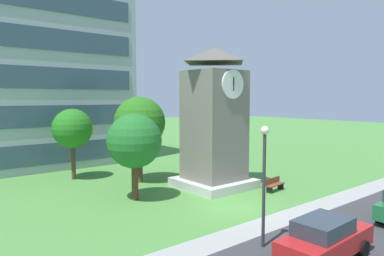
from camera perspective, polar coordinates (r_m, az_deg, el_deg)
name	(u,v)px	position (r m, az deg, el deg)	size (l,w,h in m)	color
ground_plane	(233,208)	(20.92, 6.62, -12.70)	(160.00, 160.00, 0.00)	#4C893D
street_asphalt	(359,250)	(16.92, 25.52, -17.47)	(120.00, 7.20, 0.01)	#38383A
kerb_strip	(274,221)	(19.08, 13.14, -14.55)	(120.00, 1.60, 0.01)	#9E9E99
office_building	(4,62)	(36.70, -28.13, 9.45)	(21.19, 10.83, 19.20)	#9EA8B2
clock_tower	(214,126)	(24.73, 3.63, 0.32)	(4.70, 4.70, 9.78)	slate
park_bench	(274,184)	(24.84, 13.21, -8.87)	(1.85, 0.70, 0.88)	brown
street_lamp	(264,171)	(15.07, 11.62, -6.91)	(0.36, 0.36, 5.16)	#333338
tree_streetside	(140,123)	(26.33, -8.48, 0.87)	(3.81, 3.81, 6.42)	#513823
tree_by_building	(72,129)	(28.59, -18.82, -0.12)	(3.05, 3.05, 5.50)	#513823
tree_near_tower	(134,141)	(21.85, -9.33, -2.14)	(3.38, 3.38, 5.38)	#513823
parked_car_red	(325,239)	(15.21, 20.78, -16.43)	(4.62, 2.07, 1.69)	red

